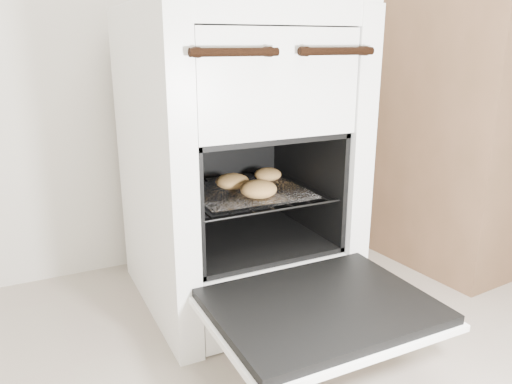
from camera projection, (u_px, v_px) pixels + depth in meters
stove at (236, 165)px, 1.43m from camera, size 0.55×0.61×0.84m
oven_door at (321, 309)px, 1.10m from camera, size 0.49×0.38×0.03m
oven_rack at (245, 192)px, 1.40m from camera, size 0.40×0.38×0.01m
foil_sheet at (247, 192)px, 1.38m from camera, size 0.31×0.27×0.01m
baked_rolls at (251, 183)px, 1.38m from camera, size 0.23×0.24×0.05m
counter at (494, 128)px, 1.85m from camera, size 0.93×0.66×0.88m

